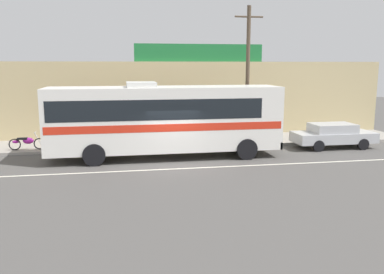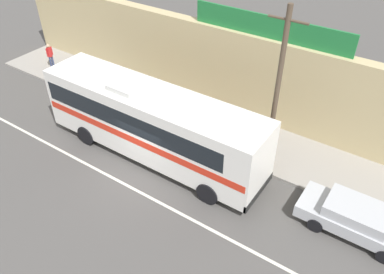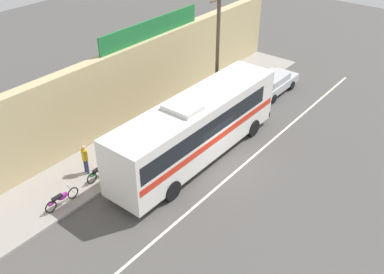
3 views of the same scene
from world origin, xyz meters
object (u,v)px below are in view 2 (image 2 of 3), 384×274
(parked_car, at_px, (357,219))
(motorcycle_red, at_px, (87,84))
(pedestrian_by_curb, at_px, (127,80))
(intercity_bus, at_px, (151,120))
(pedestrian_far_right, at_px, (50,54))
(motorcycle_blue, at_px, (120,95))
(utility_pole, at_px, (277,93))

(parked_car, bearing_deg, motorcycle_red, 174.15)
(motorcycle_red, distance_m, pedestrian_by_curb, 2.65)
(intercity_bus, relative_size, pedestrian_far_right, 6.78)
(parked_car, distance_m, motorcycle_red, 16.77)
(motorcycle_blue, xyz_separation_m, pedestrian_by_curb, (-0.18, 0.88, 0.57))
(motorcycle_red, bearing_deg, pedestrian_by_curb, 24.09)
(pedestrian_far_right, bearing_deg, parked_car, -6.91)
(motorcycle_red, bearing_deg, pedestrian_far_right, 169.03)
(parked_car, bearing_deg, pedestrian_by_curb, 169.06)
(motorcycle_blue, bearing_deg, parked_car, -7.61)
(pedestrian_by_curb, bearing_deg, intercity_bus, -36.64)
(intercity_bus, bearing_deg, pedestrian_by_curb, 143.36)
(motorcycle_red, xyz_separation_m, pedestrian_by_curb, (2.37, 1.06, 0.57))
(intercity_bus, xyz_separation_m, utility_pole, (5.05, 2.31, 2.04))
(pedestrian_far_right, bearing_deg, intercity_bus, -16.04)
(intercity_bus, height_order, motorcycle_blue, intercity_bus)
(motorcycle_red, height_order, motorcycle_blue, same)
(pedestrian_by_curb, bearing_deg, utility_pole, -6.89)
(utility_pole, height_order, pedestrian_far_right, utility_pole)
(intercity_bus, relative_size, motorcycle_blue, 6.25)
(intercity_bus, bearing_deg, utility_pole, 24.61)
(utility_pole, relative_size, motorcycle_blue, 4.19)
(parked_car, relative_size, motorcycle_blue, 2.48)
(intercity_bus, xyz_separation_m, pedestrian_by_curb, (-4.69, 3.49, -0.93))
(utility_pole, relative_size, pedestrian_far_right, 4.54)
(intercity_bus, xyz_separation_m, motorcycle_red, (-7.06, 2.43, -1.50))
(motorcycle_blue, bearing_deg, motorcycle_red, -176.00)
(intercity_bus, distance_m, pedestrian_far_right, 11.86)
(parked_car, relative_size, motorcycle_red, 2.42)
(parked_car, xyz_separation_m, motorcycle_red, (-16.68, 1.71, -0.17))
(pedestrian_by_curb, bearing_deg, motorcycle_red, -155.91)
(utility_pole, bearing_deg, pedestrian_by_curb, 173.11)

